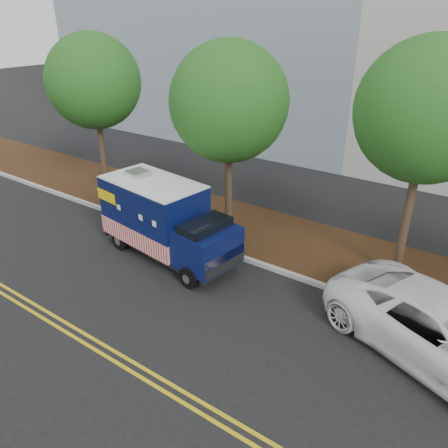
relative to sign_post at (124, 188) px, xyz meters
The scene contains 11 objects.
ground 4.43m from the sign_post, 25.12° to the right, with size 120.00×120.00×0.00m, color black.
curb 4.04m from the sign_post, ahead, with size 120.00×0.18×0.15m, color #9E9E99.
mulch_strip 4.36m from the sign_post, 23.66° to the left, with size 120.00×4.00×0.15m, color black.
centerline_near 7.45m from the sign_post, 58.34° to the right, with size 120.00×0.10×0.01m, color gold.
centerline_far 7.66m from the sign_post, 59.34° to the right, with size 120.00×0.10×0.01m, color gold.
tree_a 4.78m from the sign_post, 156.75° to the left, with size 4.06×4.06×7.29m.
tree_b 6.18m from the sign_post, 13.71° to the left, with size 4.25×4.25×7.22m.
tree_c 12.02m from the sign_post, ahead, with size 4.06×4.06×7.53m.
sign_post is the anchor object (origin of this frame).
food_truck 4.13m from the sign_post, 23.49° to the right, with size 5.66×2.71×2.87m.
white_car 13.22m from the sign_post, ahead, with size 2.82×6.12×1.70m, color white.
Camera 1 is at (9.68, -9.96, 7.97)m, focal length 35.00 mm.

